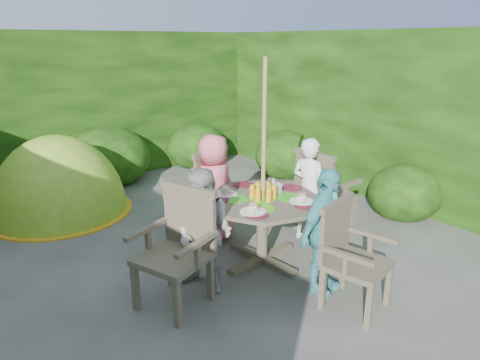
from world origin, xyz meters
TOP-DOWN VIEW (x-y plane):
  - ground at (0.00, 0.00)m, footprint 60.00×60.00m
  - hedge_enclosure at (0.00, 1.33)m, footprint 9.00×9.00m
  - patio_table at (0.87, -0.43)m, footprint 1.42×1.42m
  - parasol_pole at (0.87, -0.44)m, footprint 0.05×0.05m
  - garden_chair_right at (1.95, -0.31)m, footprint 0.58×0.64m
  - garden_chair_left at (-0.22, -0.53)m, footprint 0.74×0.78m
  - garden_chair_back at (0.77, 0.65)m, footprint 0.78×0.73m
  - garden_chair_front at (0.98, -1.53)m, footprint 0.67×0.63m
  - child_right at (1.66, -0.35)m, footprint 0.37×0.50m
  - child_left at (0.07, -0.52)m, footprint 0.67×0.73m
  - child_back at (0.78, 0.36)m, footprint 0.72×0.56m
  - child_front at (0.96, -1.23)m, footprint 0.78×0.45m
  - dome_tent at (-0.50, 2.39)m, footprint 2.17×2.17m

SIDE VIEW (x-z plane):
  - ground at x=0.00m, z-range 0.00..0.00m
  - dome_tent at x=-0.50m, z-range -1.12..1.12m
  - garden_chair_front at x=0.98m, z-range 0.03..0.99m
  - garden_chair_right at x=1.95m, z-range 0.04..1.08m
  - garden_chair_left at x=-0.22m, z-range 0.04..1.08m
  - garden_chair_back at x=0.77m, z-range 0.04..1.10m
  - child_left at x=0.07m, z-range 0.00..1.23m
  - child_front at x=0.96m, z-range 0.00..1.25m
  - patio_table at x=0.87m, z-range 0.18..1.08m
  - child_right at x=1.66m, z-range 0.00..1.28m
  - child_back at x=0.78m, z-range 0.00..1.32m
  - parasol_pole at x=0.87m, z-range 0.00..2.20m
  - hedge_enclosure at x=0.00m, z-range 0.00..2.50m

